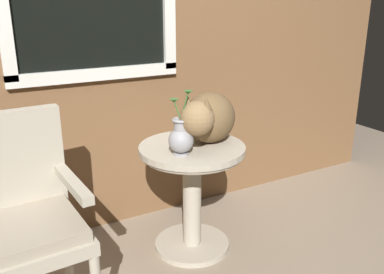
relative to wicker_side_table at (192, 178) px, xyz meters
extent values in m
plane|color=gray|center=(-0.09, -0.21, -0.44)|extent=(6.00, 6.00, 0.00)
cube|color=brown|center=(-0.09, 0.51, 0.86)|extent=(4.00, 0.04, 2.60)
cube|color=silver|center=(-0.35, 0.48, 0.54)|extent=(0.99, 0.03, 0.07)
cylinder|color=#B2A893|center=(0.00, 0.00, -0.42)|extent=(0.43, 0.43, 0.03)
cylinder|color=#B2A893|center=(0.00, 0.00, -0.13)|extent=(0.10, 0.10, 0.56)
cylinder|color=#B2A893|center=(0.00, 0.00, 0.17)|extent=(0.58, 0.58, 0.03)
torus|color=#B2A893|center=(0.00, 0.00, 0.15)|extent=(0.56, 0.56, 0.02)
cylinder|color=#B2A893|center=(-0.71, 0.03, -0.24)|extent=(0.04, 0.04, 0.40)
cube|color=#B2A893|center=(-0.92, -0.20, -0.01)|extent=(0.51, 0.50, 0.06)
cube|color=tan|center=(-0.92, -0.20, 0.05)|extent=(0.47, 0.46, 0.05)
cube|color=#B2A893|center=(-0.93, 0.01, 0.26)|extent=(0.49, 0.09, 0.48)
cube|color=#B2A893|center=(-0.70, -0.19, 0.20)|extent=(0.07, 0.44, 0.04)
ellipsoid|color=brown|center=(0.12, 0.02, 0.33)|extent=(0.42, 0.42, 0.28)
sphere|color=olive|center=(-0.03, -0.12, 0.38)|extent=(0.18, 0.18, 0.18)
cone|color=brown|center=(-0.07, -0.08, 0.46)|extent=(0.06, 0.06, 0.06)
cone|color=brown|center=(0.00, -0.15, 0.46)|extent=(0.06, 0.06, 0.06)
cylinder|color=brown|center=(0.29, 0.16, 0.25)|extent=(0.26, 0.23, 0.06)
cylinder|color=#99999E|center=(-0.11, -0.09, 0.20)|extent=(0.08, 0.08, 0.01)
ellipsoid|color=#99999E|center=(-0.11, -0.09, 0.27)|extent=(0.13, 0.13, 0.13)
cylinder|color=#99999E|center=(-0.11, -0.09, 0.35)|extent=(0.07, 0.07, 0.06)
torus|color=#99999E|center=(-0.11, -0.09, 0.38)|extent=(0.09, 0.09, 0.02)
cylinder|color=#387533|center=(-0.13, -0.08, 0.42)|extent=(0.03, 0.03, 0.10)
cone|color=#387533|center=(-0.14, -0.07, 0.47)|extent=(0.04, 0.04, 0.02)
cylinder|color=#387533|center=(-0.10, -0.11, 0.45)|extent=(0.03, 0.04, 0.15)
cone|color=#387533|center=(-0.09, -0.12, 0.52)|extent=(0.04, 0.04, 0.02)
camera|label=1|loc=(-1.05, -1.89, 0.96)|focal=39.46mm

